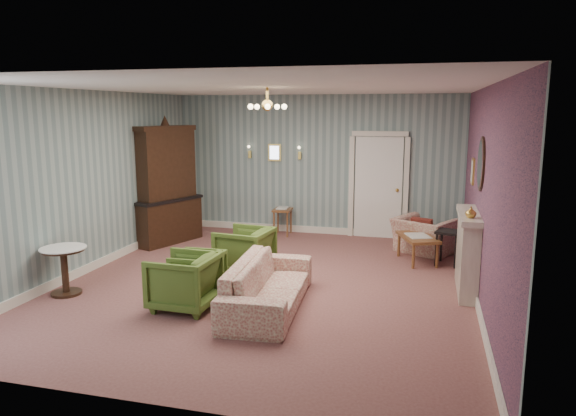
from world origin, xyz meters
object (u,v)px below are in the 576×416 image
(olive_chair_a, at_px, (184,279))
(dresser, at_px, (167,182))
(olive_chair_b, at_px, (198,271))
(olive_chair_c, at_px, (245,248))
(wingback_chair, at_px, (425,229))
(pedestal_table, at_px, (65,271))
(sofa_chintz, at_px, (268,277))
(coffee_table, at_px, (417,249))
(fireplace, at_px, (468,252))
(side_table_black, at_px, (448,248))

(olive_chair_a, distance_m, dresser, 3.81)
(olive_chair_a, xyz_separation_m, olive_chair_b, (-0.07, 0.57, -0.07))
(olive_chair_c, bearing_deg, wingback_chair, 133.07)
(olive_chair_c, relative_size, dresser, 0.33)
(pedestal_table, bearing_deg, sofa_chintz, 4.62)
(olive_chair_a, height_order, dresser, dresser)
(dresser, bearing_deg, olive_chair_b, -35.25)
(olive_chair_a, relative_size, pedestal_table, 1.17)
(olive_chair_c, xyz_separation_m, sofa_chintz, (0.81, -1.38, 0.02))
(coffee_table, bearing_deg, olive_chair_a, -133.90)
(pedestal_table, bearing_deg, dresser, 90.00)
(fireplace, xyz_separation_m, side_table_black, (-0.21, 1.30, -0.28))
(sofa_chintz, relative_size, pedestal_table, 3.15)
(olive_chair_c, distance_m, sofa_chintz, 1.60)
(olive_chair_a, relative_size, coffee_table, 0.89)
(olive_chair_b, bearing_deg, olive_chair_a, 5.77)
(olive_chair_b, height_order, wingback_chair, wingback_chair)
(dresser, relative_size, coffee_table, 2.67)
(side_table_black, relative_size, pedestal_table, 0.86)
(wingback_chair, distance_m, fireplace, 2.14)
(olive_chair_a, height_order, fireplace, fireplace)
(fireplace, bearing_deg, dresser, 164.27)
(wingback_chair, bearing_deg, sofa_chintz, 89.22)
(wingback_chair, relative_size, coffee_table, 1.09)
(olive_chair_a, bearing_deg, wingback_chair, 142.90)
(olive_chair_a, bearing_deg, olive_chair_c, 173.86)
(sofa_chintz, relative_size, dresser, 0.90)
(olive_chair_a, bearing_deg, side_table_black, 132.96)
(dresser, bearing_deg, fireplace, 4.60)
(dresser, bearing_deg, coffee_table, 18.17)
(olive_chair_b, height_order, sofa_chintz, sofa_chintz)
(olive_chair_c, relative_size, sofa_chintz, 0.37)
(olive_chair_b, xyz_separation_m, olive_chair_c, (0.31, 1.12, 0.07))
(sofa_chintz, bearing_deg, wingback_chair, -34.02)
(wingback_chair, xyz_separation_m, side_table_black, (0.40, -0.75, -0.13))
(olive_chair_a, bearing_deg, coffee_table, 138.24)
(olive_chair_c, bearing_deg, olive_chair_b, -8.43)
(sofa_chintz, bearing_deg, coffee_table, -38.27)
(dresser, bearing_deg, wingback_chair, 26.06)
(olive_chair_c, xyz_separation_m, pedestal_table, (-2.12, -1.62, -0.06))
(olive_chair_b, distance_m, fireplace, 3.87)
(dresser, bearing_deg, side_table_black, 17.58)
(side_table_black, bearing_deg, olive_chair_c, -158.30)
(dresser, distance_m, fireplace, 5.76)
(olive_chair_a, bearing_deg, fireplace, 116.70)
(coffee_table, relative_size, pedestal_table, 1.31)
(olive_chair_a, relative_size, olive_chair_b, 1.20)
(olive_chair_a, height_order, side_table_black, olive_chair_a)
(olive_chair_c, height_order, dresser, dresser)
(olive_chair_c, bearing_deg, fireplace, 96.62)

